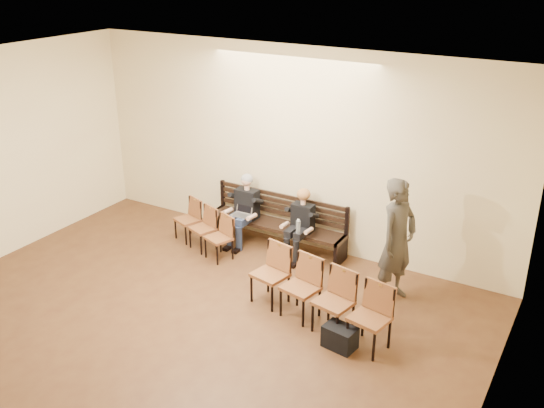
{
  "coord_description": "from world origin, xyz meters",
  "views": [
    {
      "loc": [
        4.7,
        -3.74,
        4.88
      ],
      "look_at": [
        0.15,
        4.05,
        1.1
      ],
      "focal_mm": 40.0,
      "sensor_mm": 36.0,
      "label": 1
    }
  ],
  "objects_px": {
    "bench": "(276,235)",
    "seated_man": "(244,211)",
    "water_bottle": "(298,232)",
    "chair_row_front": "(203,229)",
    "laptop": "(241,216)",
    "seated_woman": "(300,228)",
    "passerby": "(398,232)",
    "chair_row_back": "(317,295)",
    "bag": "(340,337)"
  },
  "relations": [
    {
      "from": "chair_row_front",
      "to": "chair_row_back",
      "type": "xyz_separation_m",
      "value": [
        2.76,
        -1.09,
        0.07
      ]
    },
    {
      "from": "laptop",
      "to": "water_bottle",
      "type": "bearing_deg",
      "value": 0.87
    },
    {
      "from": "bag",
      "to": "chair_row_back",
      "type": "relative_size",
      "value": 0.19
    },
    {
      "from": "seated_man",
      "to": "passerby",
      "type": "height_order",
      "value": "passerby"
    },
    {
      "from": "bench",
      "to": "chair_row_front",
      "type": "bearing_deg",
      "value": -146.03
    },
    {
      "from": "seated_woman",
      "to": "chair_row_front",
      "type": "height_order",
      "value": "seated_woman"
    },
    {
      "from": "chair_row_back",
      "to": "bag",
      "type": "bearing_deg",
      "value": -21.68
    },
    {
      "from": "passerby",
      "to": "chair_row_back",
      "type": "xyz_separation_m",
      "value": [
        -0.7,
        -1.21,
        -0.65
      ]
    },
    {
      "from": "bench",
      "to": "passerby",
      "type": "xyz_separation_m",
      "value": [
        2.4,
        -0.6,
        0.88
      ]
    },
    {
      "from": "seated_woman",
      "to": "passerby",
      "type": "distance_m",
      "value": 2.0
    },
    {
      "from": "bag",
      "to": "passerby",
      "type": "xyz_separation_m",
      "value": [
        0.18,
        1.55,
        0.95
      ]
    },
    {
      "from": "chair_row_front",
      "to": "laptop",
      "type": "bearing_deg",
      "value": 60.96
    },
    {
      "from": "water_bottle",
      "to": "chair_row_back",
      "type": "xyz_separation_m",
      "value": [
        1.06,
        -1.45,
        -0.12
      ]
    },
    {
      "from": "seated_woman",
      "to": "water_bottle",
      "type": "bearing_deg",
      "value": -69.56
    },
    {
      "from": "seated_woman",
      "to": "water_bottle",
      "type": "height_order",
      "value": "seated_woman"
    },
    {
      "from": "seated_man",
      "to": "laptop",
      "type": "xyz_separation_m",
      "value": [
        0.02,
        -0.15,
        -0.04
      ]
    },
    {
      "from": "seated_man",
      "to": "water_bottle",
      "type": "distance_m",
      "value": 1.23
    },
    {
      "from": "seated_man",
      "to": "chair_row_front",
      "type": "relative_size",
      "value": 0.88
    },
    {
      "from": "bench",
      "to": "laptop",
      "type": "xyz_separation_m",
      "value": [
        -0.55,
        -0.27,
        0.34
      ]
    },
    {
      "from": "bench",
      "to": "water_bottle",
      "type": "xyz_separation_m",
      "value": [
        0.63,
        -0.36,
        0.35
      ]
    },
    {
      "from": "seated_man",
      "to": "chair_row_front",
      "type": "bearing_deg",
      "value": -129.24
    },
    {
      "from": "bench",
      "to": "water_bottle",
      "type": "relative_size",
      "value": 10.38
    },
    {
      "from": "seated_man",
      "to": "passerby",
      "type": "bearing_deg",
      "value": -9.16
    },
    {
      "from": "bag",
      "to": "passerby",
      "type": "distance_m",
      "value": 1.82
    },
    {
      "from": "passerby",
      "to": "chair_row_back",
      "type": "relative_size",
      "value": 1.0
    },
    {
      "from": "bench",
      "to": "seated_man",
      "type": "distance_m",
      "value": 0.7
    },
    {
      "from": "bench",
      "to": "seated_man",
      "type": "relative_size",
      "value": 2.15
    },
    {
      "from": "bag",
      "to": "seated_man",
      "type": "bearing_deg",
      "value": 144.06
    },
    {
      "from": "water_bottle",
      "to": "chair_row_back",
      "type": "relative_size",
      "value": 0.11
    },
    {
      "from": "water_bottle",
      "to": "laptop",
      "type": "bearing_deg",
      "value": 176.02
    },
    {
      "from": "chair_row_back",
      "to": "passerby",
      "type": "bearing_deg",
      "value": 71.31
    },
    {
      "from": "seated_woman",
      "to": "chair_row_back",
      "type": "bearing_deg",
      "value": -55.66
    },
    {
      "from": "chair_row_back",
      "to": "seated_woman",
      "type": "bearing_deg",
      "value": 135.78
    },
    {
      "from": "bench",
      "to": "water_bottle",
      "type": "bearing_deg",
      "value": -29.33
    },
    {
      "from": "bench",
      "to": "passerby",
      "type": "height_order",
      "value": "passerby"
    },
    {
      "from": "seated_man",
      "to": "seated_woman",
      "type": "distance_m",
      "value": 1.12
    },
    {
      "from": "seated_woman",
      "to": "chair_row_back",
      "type": "relative_size",
      "value": 0.48
    },
    {
      "from": "bench",
      "to": "water_bottle",
      "type": "distance_m",
      "value": 0.81
    },
    {
      "from": "bench",
      "to": "bag",
      "type": "xyz_separation_m",
      "value": [
        2.22,
        -2.15,
        -0.07
      ]
    },
    {
      "from": "laptop",
      "to": "water_bottle",
      "type": "relative_size",
      "value": 1.26
    },
    {
      "from": "water_bottle",
      "to": "chair_row_back",
      "type": "height_order",
      "value": "chair_row_back"
    },
    {
      "from": "seated_man",
      "to": "seated_woman",
      "type": "bearing_deg",
      "value": 0.0
    },
    {
      "from": "water_bottle",
      "to": "seated_woman",
      "type": "bearing_deg",
      "value": 110.44
    },
    {
      "from": "chair_row_front",
      "to": "passerby",
      "type": "bearing_deg",
      "value": 22.05
    },
    {
      "from": "chair_row_front",
      "to": "seated_woman",
      "type": "bearing_deg",
      "value": 40.45
    },
    {
      "from": "laptop",
      "to": "bench",
      "type": "bearing_deg",
      "value": 31.25
    },
    {
      "from": "chair_row_back",
      "to": "laptop",
      "type": "bearing_deg",
      "value": 157.18
    },
    {
      "from": "chair_row_front",
      "to": "bench",
      "type": "bearing_deg",
      "value": 54.09
    },
    {
      "from": "bench",
      "to": "laptop",
      "type": "height_order",
      "value": "laptop"
    },
    {
      "from": "passerby",
      "to": "laptop",
      "type": "bearing_deg",
      "value": 100.78
    }
  ]
}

